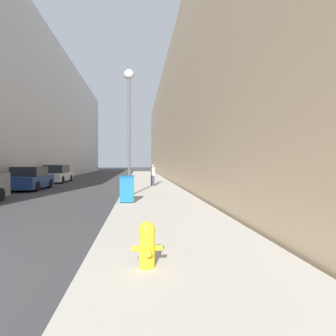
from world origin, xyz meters
TOP-DOWN VIEW (x-y plane):
  - sidewalk_right at (5.61, 18.00)m, footprint 3.75×60.00m
  - building_right_stone at (13.59, 26.00)m, footprint 12.00×60.00m
  - fire_hydrant at (4.81, 0.90)m, footprint 0.50×0.38m
  - trash_bin at (4.19, 7.96)m, footprint 0.60×0.63m
  - lamppost at (4.21, 10.09)m, footprint 0.50×0.50m
  - parked_sedan_near at (-2.59, 15.22)m, footprint 1.99×4.10m
  - parked_sedan_far at (-2.86, 21.94)m, footprint 1.99×4.65m
  - pedestrian_on_sidewalk at (5.71, 15.74)m, footprint 0.31×0.20m

SIDE VIEW (x-z plane):
  - sidewalk_right at x=5.61m, z-range 0.00..0.14m
  - fire_hydrant at x=4.81m, z-range 0.16..0.89m
  - parked_sedan_near at x=-2.59m, z-range -0.06..1.48m
  - trash_bin at x=4.19m, z-range 0.15..1.28m
  - parked_sedan_far at x=-2.86m, z-range -0.07..1.54m
  - pedestrian_on_sidewalk at x=5.71m, z-range 0.14..1.68m
  - lamppost at x=4.21m, z-range 1.31..7.67m
  - building_right_stone at x=13.59m, z-range 0.00..12.80m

